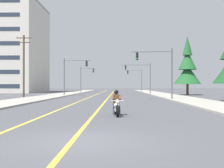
{
  "coord_description": "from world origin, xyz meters",
  "views": [
    {
      "loc": [
        1.16,
        -8.73,
        1.69
      ],
      "look_at": [
        0.42,
        24.81,
        1.89
      ],
      "focal_mm": 45.93,
      "sensor_mm": 36.0,
      "label": 1
    }
  ],
  "objects_px": {
    "utility_pole_left_near": "(24,64)",
    "traffic_signal_mid_left": "(85,76)",
    "traffic_signal_near_left": "(72,71)",
    "traffic_signal_near_right": "(160,66)",
    "motorcycle_with_rider": "(116,105)",
    "traffic_signal_mid_right": "(142,73)",
    "traffic_signal_far_right": "(137,77)",
    "conifer_tree_right_verge_far": "(187,68)"
  },
  "relations": [
    {
      "from": "motorcycle_with_rider",
      "to": "traffic_signal_far_right",
      "type": "distance_m",
      "value": 60.76
    },
    {
      "from": "traffic_signal_far_right",
      "to": "utility_pole_left_near",
      "type": "distance_m",
      "value": 40.31
    },
    {
      "from": "traffic_signal_near_right",
      "to": "traffic_signal_far_right",
      "type": "bearing_deg",
      "value": 90.1
    },
    {
      "from": "traffic_signal_near_left",
      "to": "traffic_signal_far_right",
      "type": "xyz_separation_m",
      "value": [
        12.61,
        29.95,
        -0.01
      ]
    },
    {
      "from": "traffic_signal_far_right",
      "to": "traffic_signal_near_right",
      "type": "bearing_deg",
      "value": -89.9
    },
    {
      "from": "traffic_signal_mid_left",
      "to": "utility_pole_left_near",
      "type": "distance_m",
      "value": 27.96
    },
    {
      "from": "motorcycle_with_rider",
      "to": "traffic_signal_near_right",
      "type": "height_order",
      "value": "traffic_signal_near_right"
    },
    {
      "from": "traffic_signal_mid_left",
      "to": "conifer_tree_right_verge_far",
      "type": "relative_size",
      "value": 0.58
    },
    {
      "from": "traffic_signal_mid_right",
      "to": "utility_pole_left_near",
      "type": "xyz_separation_m",
      "value": [
        -18.26,
        -16.2,
        0.68
      ]
    },
    {
      "from": "traffic_signal_mid_right",
      "to": "traffic_signal_far_right",
      "type": "xyz_separation_m",
      "value": [
        0.34,
        19.55,
        -0.09
      ]
    },
    {
      "from": "traffic_signal_mid_right",
      "to": "traffic_signal_far_right",
      "type": "relative_size",
      "value": 1.0
    },
    {
      "from": "motorcycle_with_rider",
      "to": "utility_pole_left_near",
      "type": "relative_size",
      "value": 0.24
    },
    {
      "from": "traffic_signal_near_left",
      "to": "conifer_tree_right_verge_far",
      "type": "relative_size",
      "value": 0.58
    },
    {
      "from": "traffic_signal_mid_left",
      "to": "traffic_signal_far_right",
      "type": "relative_size",
      "value": 1.0
    },
    {
      "from": "traffic_signal_mid_right",
      "to": "traffic_signal_mid_left",
      "type": "xyz_separation_m",
      "value": [
        -12.62,
        11.18,
        -0.14
      ]
    },
    {
      "from": "traffic_signal_near_left",
      "to": "traffic_signal_mid_left",
      "type": "relative_size",
      "value": 1.0
    },
    {
      "from": "traffic_signal_mid_right",
      "to": "utility_pole_left_near",
      "type": "relative_size",
      "value": 0.69
    },
    {
      "from": "traffic_signal_near_right",
      "to": "traffic_signal_mid_left",
      "type": "bearing_deg",
      "value": 111.32
    },
    {
      "from": "traffic_signal_near_right",
      "to": "conifer_tree_right_verge_far",
      "type": "distance_m",
      "value": 19.19
    },
    {
      "from": "motorcycle_with_rider",
      "to": "traffic_signal_mid_left",
      "type": "relative_size",
      "value": 0.35
    },
    {
      "from": "utility_pole_left_near",
      "to": "traffic_signal_mid_left",
      "type": "bearing_deg",
      "value": 78.37
    },
    {
      "from": "traffic_signal_mid_left",
      "to": "traffic_signal_far_right",
      "type": "xyz_separation_m",
      "value": [
        12.97,
        8.38,
        0.05
      ]
    },
    {
      "from": "traffic_signal_mid_left",
      "to": "utility_pole_left_near",
      "type": "height_order",
      "value": "utility_pole_left_near"
    },
    {
      "from": "traffic_signal_mid_left",
      "to": "traffic_signal_far_right",
      "type": "height_order",
      "value": "same"
    },
    {
      "from": "traffic_signal_near_right",
      "to": "motorcycle_with_rider",
      "type": "bearing_deg",
      "value": -105.45
    },
    {
      "from": "traffic_signal_mid_left",
      "to": "conifer_tree_right_verge_far",
      "type": "bearing_deg",
      "value": -37.44
    },
    {
      "from": "traffic_signal_near_right",
      "to": "utility_pole_left_near",
      "type": "distance_m",
      "value": 19.63
    },
    {
      "from": "traffic_signal_near_left",
      "to": "traffic_signal_mid_right",
      "type": "relative_size",
      "value": 1.0
    },
    {
      "from": "utility_pole_left_near",
      "to": "conifer_tree_right_verge_far",
      "type": "height_order",
      "value": "conifer_tree_right_verge_far"
    },
    {
      "from": "utility_pole_left_near",
      "to": "motorcycle_with_rider",
      "type": "bearing_deg",
      "value": -61.32
    },
    {
      "from": "traffic_signal_near_left",
      "to": "utility_pole_left_near",
      "type": "height_order",
      "value": "utility_pole_left_near"
    },
    {
      "from": "motorcycle_with_rider",
      "to": "conifer_tree_right_verge_far",
      "type": "distance_m",
      "value": 38.7
    },
    {
      "from": "motorcycle_with_rider",
      "to": "traffic_signal_mid_left",
      "type": "bearing_deg",
      "value": 98.6
    },
    {
      "from": "traffic_signal_near_left",
      "to": "traffic_signal_near_right",
      "type": "bearing_deg",
      "value": -42.98
    },
    {
      "from": "traffic_signal_mid_left",
      "to": "utility_pole_left_near",
      "type": "bearing_deg",
      "value": -101.63
    },
    {
      "from": "motorcycle_with_rider",
      "to": "conifer_tree_right_verge_far",
      "type": "relative_size",
      "value": 0.2
    },
    {
      "from": "traffic_signal_mid_right",
      "to": "traffic_signal_mid_left",
      "type": "bearing_deg",
      "value": 138.47
    },
    {
      "from": "motorcycle_with_rider",
      "to": "traffic_signal_mid_right",
      "type": "xyz_separation_m",
      "value": [
        4.75,
        40.89,
        3.57
      ]
    },
    {
      "from": "traffic_signal_near_right",
      "to": "utility_pole_left_near",
      "type": "bearing_deg",
      "value": 162.13
    },
    {
      "from": "motorcycle_with_rider",
      "to": "utility_pole_left_near",
      "type": "height_order",
      "value": "utility_pole_left_near"
    },
    {
      "from": "traffic_signal_mid_right",
      "to": "conifer_tree_right_verge_far",
      "type": "bearing_deg",
      "value": -29.95
    },
    {
      "from": "traffic_signal_near_left",
      "to": "traffic_signal_mid_left",
      "type": "distance_m",
      "value": 21.58
    }
  ]
}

